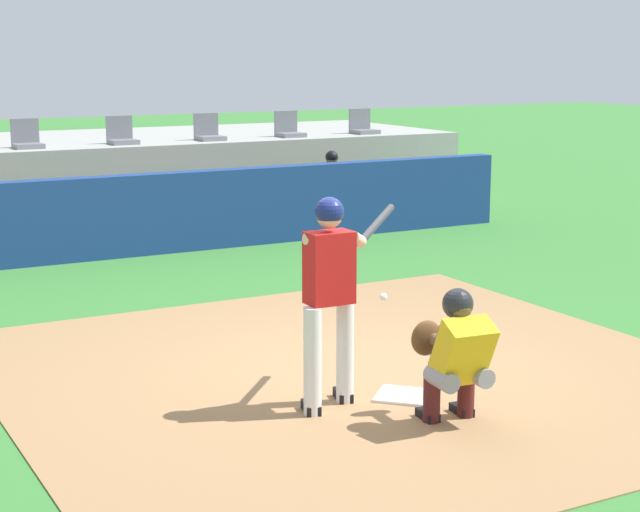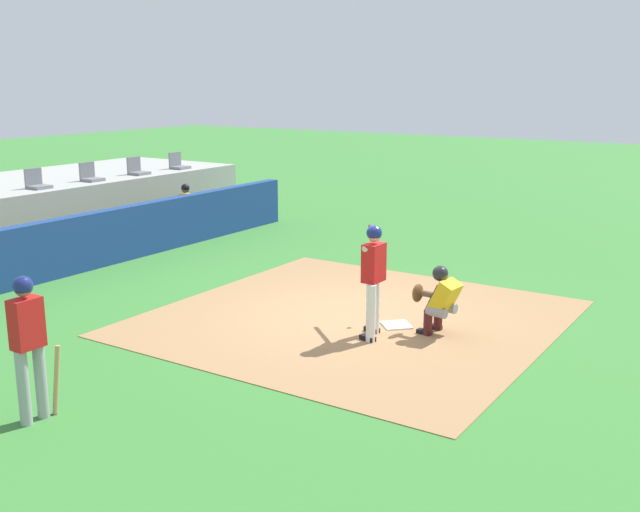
{
  "view_description": "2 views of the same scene",
  "coord_description": "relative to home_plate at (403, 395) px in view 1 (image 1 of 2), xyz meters",
  "views": [
    {
      "loc": [
        -4.7,
        -7.92,
        2.95
      ],
      "look_at": [
        0.0,
        0.7,
        1.0
      ],
      "focal_mm": 57.54,
      "sensor_mm": 36.0,
      "label": 1
    },
    {
      "loc": [
        -10.51,
        -6.12,
        3.97
      ],
      "look_at": [
        0.0,
        0.7,
        1.0
      ],
      "focal_mm": 41.98,
      "sensor_mm": 36.0,
      "label": 2
    }
  ],
  "objects": [
    {
      "name": "stadium_seat_7",
      "position": [
        5.69,
        10.18,
        1.51
      ],
      "size": [
        0.46,
        0.46,
        0.48
      ],
      "color": "slate",
      "rests_on": "stands_platform"
    },
    {
      "name": "stadium_seat_6",
      "position": [
        4.06,
        10.18,
        1.51
      ],
      "size": [
        0.46,
        0.46,
        0.48
      ],
      "color": "slate",
      "rests_on": "stands_platform"
    },
    {
      "name": "catcher_crouched",
      "position": [
        0.01,
        -0.73,
        0.59
      ],
      "size": [
        0.51,
        1.5,
        1.13
      ],
      "color": "gray",
      "rests_on": "ground"
    },
    {
      "name": "stands_platform",
      "position": [
        0.0,
        11.7,
        0.68
      ],
      "size": [
        15.0,
        4.4,
        1.4
      ],
      "primitive_type": "cube",
      "color": "#9E9E99",
      "rests_on": "ground"
    },
    {
      "name": "stadium_seat_3",
      "position": [
        -0.81,
        10.18,
        1.51
      ],
      "size": [
        0.46,
        0.46,
        0.48
      ],
      "color": "slate",
      "rests_on": "stands_platform"
    },
    {
      "name": "stadium_seat_4",
      "position": [
        0.81,
        10.18,
        1.51
      ],
      "size": [
        0.46,
        0.46,
        0.48
      ],
      "color": "slate",
      "rests_on": "stands_platform"
    },
    {
      "name": "home_plate",
      "position": [
        0.0,
        0.0,
        0.0
      ],
      "size": [
        0.62,
        0.62,
        0.02
      ],
      "primitive_type": "cube",
      "rotation": [
        0.0,
        0.0,
        0.79
      ],
      "color": "white",
      "rests_on": "dirt_infield"
    },
    {
      "name": "dugout_wall",
      "position": [
        0.0,
        7.3,
        0.58
      ],
      "size": [
        13.0,
        0.3,
        1.2
      ],
      "primitive_type": "cube",
      "color": "navy",
      "rests_on": "ground"
    },
    {
      "name": "batter_at_plate",
      "position": [
        -0.67,
        0.07,
        1.01
      ],
      "size": [
        1.29,
        0.81,
        1.8
      ],
      "color": "silver",
      "rests_on": "ground"
    },
    {
      "name": "ground_plane",
      "position": [
        0.0,
        0.8,
        -0.02
      ],
      "size": [
        80.0,
        80.0,
        0.0
      ],
      "primitive_type": "plane",
      "color": "#387A33"
    },
    {
      "name": "dugout_player_2",
      "position": [
        3.92,
        8.14,
        0.65
      ],
      "size": [
        0.49,
        0.7,
        1.3
      ],
      "color": "#939399",
      "rests_on": "ground"
    },
    {
      "name": "stadium_seat_5",
      "position": [
        2.44,
        10.18,
        1.51
      ],
      "size": [
        0.46,
        0.46,
        0.48
      ],
      "color": "slate",
      "rests_on": "stands_platform"
    },
    {
      "name": "dugout_bench",
      "position": [
        0.0,
        8.3,
        0.2
      ],
      "size": [
        11.8,
        0.44,
        0.45
      ],
      "primitive_type": "cube",
      "color": "olive",
      "rests_on": "ground"
    },
    {
      "name": "dirt_infield",
      "position": [
        0.0,
        0.8,
        -0.02
      ],
      "size": [
        6.4,
        6.4,
        0.01
      ],
      "primitive_type": "cube",
      "color": "#9E754C",
      "rests_on": "ground"
    }
  ]
}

